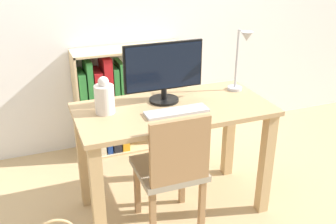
{
  "coord_description": "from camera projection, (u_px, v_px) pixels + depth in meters",
  "views": [
    {
      "loc": [
        -0.83,
        -2.09,
        1.73
      ],
      "look_at": [
        0.0,
        0.1,
        0.68
      ],
      "focal_mm": 42.0,
      "sensor_mm": 36.0,
      "label": 1
    }
  ],
  "objects": [
    {
      "name": "ground_plane",
      "position": [
        173.0,
        206.0,
        2.76
      ],
      "size": [
        10.0,
        10.0,
        0.0
      ],
      "primitive_type": "plane",
      "color": "tan"
    },
    {
      "name": "bookshelf",
      "position": [
        112.0,
        105.0,
        3.33
      ],
      "size": [
        0.93,
        0.28,
        0.9
      ],
      "color": "#D8BC8C",
      "rests_on": "ground_plane"
    },
    {
      "name": "desk_lamp",
      "position": [
        242.0,
        55.0,
        2.58
      ],
      "size": [
        0.1,
        0.19,
        0.43
      ],
      "color": "#B7B7BC",
      "rests_on": "desk"
    },
    {
      "name": "chair",
      "position": [
        172.0,
        168.0,
        2.38
      ],
      "size": [
        0.4,
        0.4,
        0.83
      ],
      "rotation": [
        0.0,
        0.0,
        0.17
      ],
      "color": "#9E937F",
      "rests_on": "ground_plane"
    },
    {
      "name": "monitor",
      "position": [
        164.0,
        69.0,
        2.46
      ],
      "size": [
        0.52,
        0.19,
        0.39
      ],
      "color": "black",
      "rests_on": "desk"
    },
    {
      "name": "keyboard",
      "position": [
        177.0,
        112.0,
        2.37
      ],
      "size": [
        0.39,
        0.12,
        0.02
      ],
      "color": "#B2B2B7",
      "rests_on": "desk"
    },
    {
      "name": "desk",
      "position": [
        174.0,
        130.0,
        2.52
      ],
      "size": [
        1.22,
        0.61,
        0.76
      ],
      "color": "tan",
      "rests_on": "ground_plane"
    },
    {
      "name": "vase",
      "position": [
        104.0,
        98.0,
        2.34
      ],
      "size": [
        0.12,
        0.12,
        0.23
      ],
      "color": "silver",
      "rests_on": "desk"
    }
  ]
}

